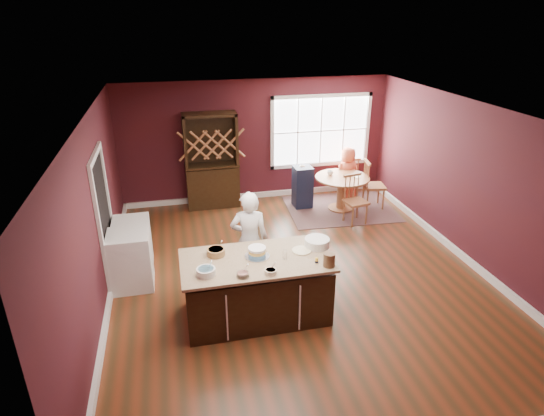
{
  "coord_description": "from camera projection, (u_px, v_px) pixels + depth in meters",
  "views": [
    {
      "loc": [
        -1.88,
        -6.21,
        4.05
      ],
      "look_at": [
        -0.34,
        0.44,
        1.05
      ],
      "focal_mm": 30.0,
      "sensor_mm": 36.0,
      "label": 1
    }
  ],
  "objects": [
    {
      "name": "bowl_olive",
      "position": [
        271.0,
        272.0,
        5.84
      ],
      "size": [
        0.16,
        0.16,
        0.06
      ],
      "primitive_type": "cylinder",
      "color": "white",
      "rests_on": "kitchen_island"
    },
    {
      "name": "dryer",
      "position": [
        133.0,
        243.0,
        7.66
      ],
      "size": [
        0.59,
        0.57,
        0.86
      ],
      "primitive_type": "cube",
      "color": "white",
      "rests_on": "ground"
    },
    {
      "name": "bowl_pink",
      "position": [
        243.0,
        275.0,
        5.77
      ],
      "size": [
        0.16,
        0.16,
        0.06
      ],
      "primitive_type": "cylinder",
      "color": "silver",
      "rests_on": "kitchen_island"
    },
    {
      "name": "chair_east",
      "position": [
        374.0,
        184.0,
        9.92
      ],
      "size": [
        0.5,
        0.52,
        1.09
      ],
      "primitive_type": null,
      "rotation": [
        0.0,
        0.0,
        1.42
      ],
      "color": "brown",
      "rests_on": "ground"
    },
    {
      "name": "table_cup",
      "position": [
        330.0,
        173.0,
        9.81
      ],
      "size": [
        0.15,
        0.15,
        0.1
      ],
      "primitive_type": "imported",
      "rotation": [
        0.0,
        0.0,
        -0.17
      ],
      "color": "white",
      "rests_on": "dining_table"
    },
    {
      "name": "window",
      "position": [
        321.0,
        131.0,
        10.36
      ],
      "size": [
        2.36,
        0.1,
        1.66
      ],
      "primitive_type": null,
      "color": "white",
      "rests_on": "room_shell"
    },
    {
      "name": "stoneware_crock",
      "position": [
        329.0,
        260.0,
        5.99
      ],
      "size": [
        0.16,
        0.16,
        0.19
      ],
      "primitive_type": "cylinder",
      "color": "#41301F",
      "rests_on": "kitchen_island"
    },
    {
      "name": "chair_south",
      "position": [
        356.0,
        200.0,
        9.18
      ],
      "size": [
        0.5,
        0.48,
        1.02
      ],
      "primitive_type": null,
      "rotation": [
        0.0,
        0.0,
        0.19
      ],
      "color": "brown",
      "rests_on": "ground"
    },
    {
      "name": "washer",
      "position": [
        131.0,
        260.0,
        7.08
      ],
      "size": [
        0.63,
        0.61,
        0.91
      ],
      "primitive_type": "cube",
      "color": "white",
      "rests_on": "ground"
    },
    {
      "name": "baker",
      "position": [
        250.0,
        240.0,
        6.96
      ],
      "size": [
        0.64,
        0.48,
        1.6
      ],
      "primitive_type": "imported",
      "rotation": [
        0.0,
        0.0,
        2.95
      ],
      "color": "white",
      "rests_on": "ground"
    },
    {
      "name": "drinking_glass",
      "position": [
        285.0,
        255.0,
        6.17
      ],
      "size": [
        0.07,
        0.07,
        0.13
      ],
      "primitive_type": "cylinder",
      "color": "white",
      "rests_on": "kitchen_island"
    },
    {
      "name": "white_tub",
      "position": [
        317.0,
        243.0,
        6.5
      ],
      "size": [
        0.36,
        0.36,
        0.12
      ],
      "primitive_type": "cylinder",
      "color": "beige",
      "rests_on": "kitchen_island"
    },
    {
      "name": "high_chair",
      "position": [
        302.0,
        186.0,
        9.98
      ],
      "size": [
        0.4,
        0.4,
        0.96
      ],
      "primitive_type": null,
      "rotation": [
        0.0,
        0.0,
        0.02
      ],
      "color": "#1A1F36",
      "rests_on": "ground"
    },
    {
      "name": "kitchen_island",
      "position": [
        256.0,
        289.0,
        6.38
      ],
      "size": [
        2.05,
        1.07,
        0.92
      ],
      "color": "black",
      "rests_on": "ground"
    },
    {
      "name": "rug",
      "position": [
        340.0,
        209.0,
        10.03
      ],
      "size": [
        2.41,
        1.92,
        0.01
      ],
      "primitive_type": "cube",
      "rotation": [
        0.0,
        0.0,
        -0.06
      ],
      "color": "brown",
      "rests_on": "ground"
    },
    {
      "name": "hutch",
      "position": [
        212.0,
        161.0,
        9.8
      ],
      "size": [
        1.13,
        0.47,
        2.08
      ],
      "primitive_type": "cube",
      "color": "black",
      "rests_on": "ground"
    },
    {
      "name": "toy_figurine",
      "position": [
        317.0,
        260.0,
        6.09
      ],
      "size": [
        0.05,
        0.05,
        0.08
      ],
      "primitive_type": null,
      "color": "yellow",
      "rests_on": "kitchen_island"
    },
    {
      "name": "room_shell",
      "position": [
        300.0,
        199.0,
        7.01
      ],
      "size": [
        7.0,
        7.0,
        7.0
      ],
      "color": "#652D16",
      "rests_on": "ground"
    },
    {
      "name": "seated_woman",
      "position": [
        347.0,
        174.0,
        10.32
      ],
      "size": [
        0.66,
        0.49,
        1.23
      ],
      "primitive_type": "imported",
      "rotation": [
        0.0,
        0.0,
        3.3
      ],
      "color": "#DD5E3D",
      "rests_on": "ground"
    },
    {
      "name": "dinner_plate",
      "position": [
        302.0,
        251.0,
        6.39
      ],
      "size": [
        0.27,
        0.27,
        0.02
      ],
      "primitive_type": "cylinder",
      "color": "#F4E7CB",
      "rests_on": "kitchen_island"
    },
    {
      "name": "table_plate",
      "position": [
        356.0,
        176.0,
        9.74
      ],
      "size": [
        0.18,
        0.18,
        0.01
      ],
      "primitive_type": "cylinder",
      "color": "beige",
      "rests_on": "dining_table"
    },
    {
      "name": "toddler",
      "position": [
        304.0,
        172.0,
        9.86
      ],
      "size": [
        0.18,
        0.14,
        0.26
      ],
      "primitive_type": null,
      "color": "#8CA5BF",
      "rests_on": "high_chair"
    },
    {
      "name": "layer_cake",
      "position": [
        257.0,
        252.0,
        6.23
      ],
      "size": [
        0.35,
        0.35,
        0.14
      ],
      "primitive_type": null,
      "color": "white",
      "rests_on": "kitchen_island"
    },
    {
      "name": "bowl_blue",
      "position": [
        206.0,
        272.0,
        5.8
      ],
      "size": [
        0.25,
        0.25,
        0.09
      ],
      "primitive_type": "cylinder",
      "color": "white",
      "rests_on": "kitchen_island"
    },
    {
      "name": "doorway",
      "position": [
        105.0,
        221.0,
        7.07
      ],
      "size": [
        0.08,
        1.26,
        2.13
      ],
      "primitive_type": null,
      "color": "white",
      "rests_on": "room_shell"
    },
    {
      "name": "chair_north",
      "position": [
        348.0,
        176.0,
        10.55
      ],
      "size": [
        0.43,
        0.41,
        0.98
      ],
      "primitive_type": null,
      "rotation": [
        0.0,
        0.0,
        3.2
      ],
      "color": "olive",
      "rests_on": "ground"
    },
    {
      "name": "dining_table",
      "position": [
        342.0,
        186.0,
        9.82
      ],
      "size": [
        1.16,
        1.16,
        0.75
      ],
      "color": "brown",
      "rests_on": "ground"
    },
    {
      "name": "bowl_yellow",
      "position": [
        216.0,
        252.0,
        6.28
      ],
      "size": [
        0.25,
        0.25,
        0.1
      ],
      "primitive_type": "cylinder",
      "color": "olive",
      "rests_on": "kitchen_island"
    }
  ]
}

